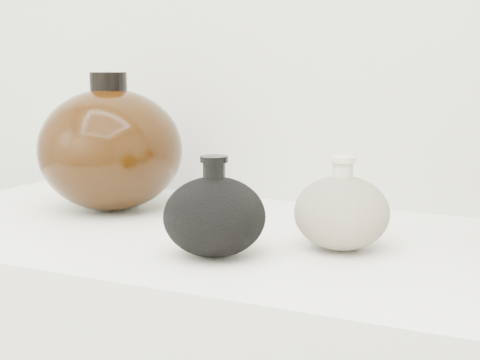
% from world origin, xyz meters
% --- Properties ---
extents(black_gourd_vase, '(0.17, 0.17, 0.13)m').
position_xyz_m(black_gourd_vase, '(-0.03, 0.84, 0.95)').
color(black_gourd_vase, black).
rests_on(black_gourd_vase, display_counter).
extents(cream_gourd_vase, '(0.13, 0.13, 0.12)m').
position_xyz_m(cream_gourd_vase, '(0.11, 0.94, 0.95)').
color(cream_gourd_vase, beige).
rests_on(cream_gourd_vase, display_counter).
extents(left_round_pot, '(0.31, 0.31, 0.23)m').
position_xyz_m(left_round_pot, '(-0.31, 1.01, 1.00)').
color(left_round_pot, black).
rests_on(left_round_pot, display_counter).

